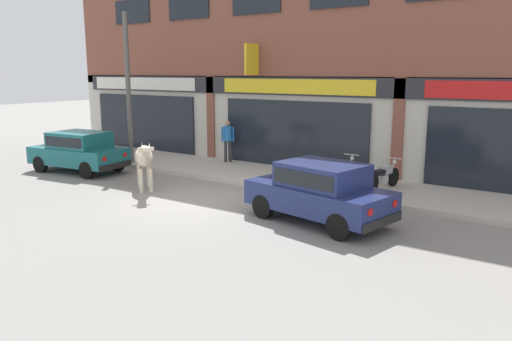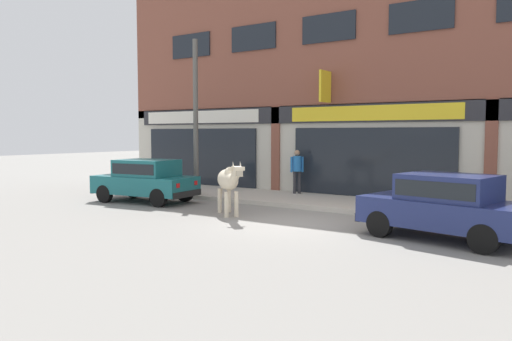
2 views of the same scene
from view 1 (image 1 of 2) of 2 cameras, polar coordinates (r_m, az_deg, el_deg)
ground_plane at (r=14.16m, az=-6.57°, el=-3.44°), size 90.00×90.00×0.00m
sidewalk at (r=17.04m, az=1.66°, el=-0.61°), size 19.00×3.05×0.14m
shop_building at (r=18.25m, az=4.91°, el=15.39°), size 23.00×1.40×10.19m
cow at (r=15.52m, az=-12.66°, el=1.46°), size 1.79×1.54×1.61m
car_0 at (r=11.98m, az=7.31°, el=-2.15°), size 3.80×2.24×1.46m
car_1 at (r=18.99m, az=-19.59°, el=2.25°), size 3.74×1.99×1.46m
motorcycle_0 at (r=15.53m, az=9.81°, el=-0.22°), size 0.52×1.81×0.88m
motorcycle_1 at (r=15.16m, az=14.34°, el=-0.68°), size 0.57×1.81×0.88m
pedestrian at (r=19.12m, az=-3.25°, el=3.89°), size 0.38×0.38×1.60m
utility_pole at (r=19.40m, az=-14.39°, el=8.99°), size 0.18×0.18×5.56m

